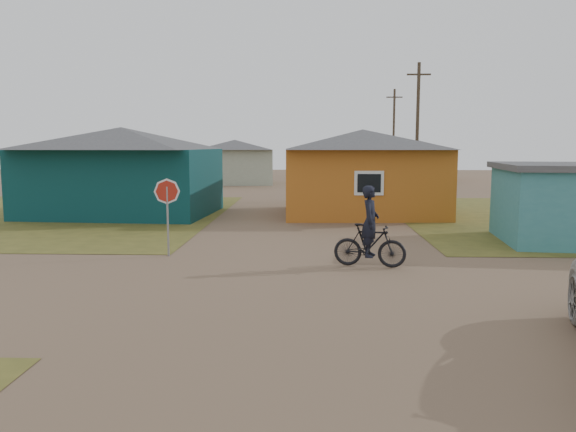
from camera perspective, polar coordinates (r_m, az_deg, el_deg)
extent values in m
plane|color=brown|center=(12.41, 1.93, -7.74)|extent=(120.00, 120.00, 0.00)
cube|color=brown|center=(28.83, -27.05, 0.09)|extent=(20.00, 18.00, 0.00)
cube|color=#093235|center=(26.93, -16.41, 3.33)|extent=(8.40, 6.54, 3.00)
pyramid|color=#3D3C3F|center=(26.87, -16.57, 7.59)|extent=(8.93, 7.08, 1.00)
cube|color=#B7631C|center=(26.16, 7.52, 3.46)|extent=(7.21, 6.24, 3.00)
pyramid|color=#3D3C3F|center=(26.11, 7.59, 7.73)|extent=(7.72, 6.76, 0.90)
cube|color=silver|center=(23.14, 8.23, 3.33)|extent=(1.20, 0.06, 1.00)
cube|color=black|center=(23.11, 8.24, 3.32)|extent=(0.95, 0.04, 0.75)
cube|color=#A1AA92|center=(46.41, -5.41, 5.01)|extent=(6.49, 5.60, 2.80)
pyramid|color=#3D3C3F|center=(46.38, -5.44, 7.23)|extent=(7.04, 6.15, 0.80)
cube|color=tan|center=(52.97, 12.97, 5.13)|extent=(6.41, 5.50, 2.80)
pyramid|color=#3D3C3F|center=(52.94, 13.03, 7.08)|extent=(6.95, 6.05, 0.80)
cube|color=#A1AA92|center=(59.69, -11.58, 5.34)|extent=(5.75, 5.28, 2.70)
pyramid|color=#3D3C3F|center=(59.66, -11.62, 6.97)|extent=(6.28, 5.81, 0.70)
cylinder|color=#433628|center=(34.61, 13.00, 8.40)|extent=(0.20, 0.20, 8.00)
cube|color=#433628|center=(34.84, 13.16, 13.83)|extent=(1.40, 0.10, 0.10)
cylinder|color=#433628|center=(50.55, 10.68, 8.05)|extent=(0.20, 0.20, 8.00)
cube|color=#433628|center=(50.71, 10.77, 11.78)|extent=(1.40, 0.10, 0.10)
cylinder|color=gray|center=(16.48, -12.12, -0.57)|extent=(0.06, 0.06, 2.03)
imported|color=black|center=(14.98, 8.31, -2.96)|extent=(1.98, 0.93, 1.14)
imported|color=black|center=(14.88, 8.35, -0.53)|extent=(0.59, 0.77, 1.88)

